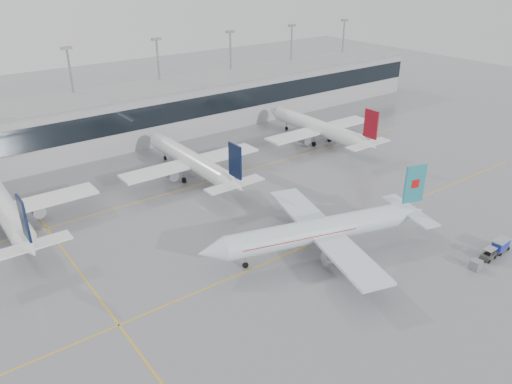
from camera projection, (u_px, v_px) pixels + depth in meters
ground at (302, 248)px, 77.41m from camera, size 320.00×320.00×0.00m
taxi_line_main at (302, 248)px, 77.41m from camera, size 120.00×0.25×0.01m
taxi_line_north at (202, 183)px, 99.12m from camera, size 120.00×0.25×0.01m
taxi_line_cross at (78, 269)px, 72.08m from camera, size 0.25×60.00×0.01m
terminal at (132, 116)px, 119.69m from camera, size 180.00×15.00×12.00m
terminal_glass at (145, 118)px, 113.58m from camera, size 180.00×0.20×5.00m
terminal_roof at (129, 91)px, 117.02m from camera, size 182.00×16.00×0.40m
light_masts at (118, 81)px, 120.87m from camera, size 156.40×1.00×22.60m
air_canada_jet at (322, 230)px, 74.74m from camera, size 37.10×30.47×11.96m
parked_jet_b at (5, 208)px, 81.31m from camera, size 29.64×36.96×11.72m
parked_jet_c at (192, 161)px, 100.19m from camera, size 29.64×36.96×11.72m
parked_jet_d at (319, 128)px, 119.07m from camera, size 29.64×36.96×11.72m
baggage_tug at (488, 256)px, 74.22m from camera, size 3.69×1.66×1.78m
baggage_cart at (501, 244)px, 76.08m from camera, size 3.27×1.95×1.96m
gse_unit at (476, 265)px, 71.81m from camera, size 1.52×1.42×1.47m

